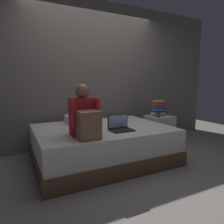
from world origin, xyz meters
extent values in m
plane|color=gray|center=(0.00, 0.00, 0.00)|extent=(8.00, 8.00, 0.00)
cube|color=slate|center=(0.00, 1.20, 1.35)|extent=(5.60, 0.10, 2.70)
cube|color=brown|center=(-0.20, 0.30, 0.11)|extent=(2.00, 1.50, 0.21)
cube|color=silver|center=(-0.20, 0.30, 0.37)|extent=(1.96, 1.46, 0.32)
cube|color=beige|center=(1.10, 0.53, 0.28)|extent=(0.44, 0.44, 0.57)
sphere|color=gray|center=(1.10, 0.31, 0.41)|extent=(0.04, 0.04, 0.04)
cube|color=#B21E28|center=(-0.62, -0.02, 0.77)|extent=(0.30, 0.20, 0.48)
sphere|color=brown|center=(-0.62, -0.05, 1.09)|extent=(0.18, 0.18, 0.18)
cube|color=brown|center=(-0.62, -0.24, 0.70)|extent=(0.26, 0.24, 0.34)
cylinder|color=#B21E28|center=(-0.78, -0.16, 0.83)|extent=(0.07, 0.07, 0.34)
cylinder|color=#B21E28|center=(-0.46, -0.16, 0.83)|extent=(0.07, 0.07, 0.34)
cube|color=black|center=(-0.07, -0.07, 0.54)|extent=(0.32, 0.22, 0.02)
cube|color=black|center=(-0.07, 0.05, 0.65)|extent=(0.32, 0.01, 0.20)
cube|color=#8CB2EA|center=(-0.07, 0.04, 0.65)|extent=(0.29, 0.00, 0.18)
cube|color=silver|center=(-0.36, 0.75, 0.59)|extent=(0.56, 0.36, 0.13)
cube|color=teal|center=(1.08, 0.53, 0.59)|extent=(0.18, 0.15, 0.04)
cube|color=beige|center=(1.06, 0.53, 0.63)|extent=(0.23, 0.15, 0.04)
cube|color=black|center=(1.08, 0.51, 0.66)|extent=(0.22, 0.12, 0.03)
cube|color=teal|center=(1.05, 0.51, 0.69)|extent=(0.21, 0.13, 0.03)
cube|color=#284C84|center=(1.05, 0.51, 0.73)|extent=(0.23, 0.15, 0.04)
cube|color=#9E2D28|center=(1.06, 0.53, 0.76)|extent=(0.23, 0.14, 0.04)
cube|color=teal|center=(1.06, 0.53, 0.80)|extent=(0.21, 0.14, 0.03)
cube|color=#9E2D28|center=(1.05, 0.52, 0.82)|extent=(0.21, 0.14, 0.03)
cube|color=gold|center=(1.06, 0.52, 0.85)|extent=(0.19, 0.13, 0.03)
cylinder|color=#3D3D42|center=(0.97, 0.41, 0.61)|extent=(0.08, 0.08, 0.09)
camera|label=1|loc=(-1.42, -2.48, 1.19)|focal=32.59mm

